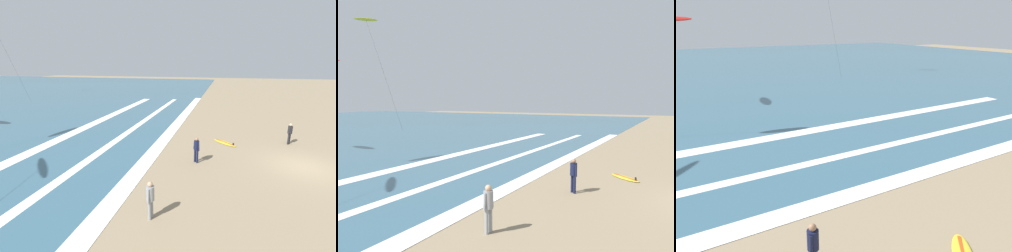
% 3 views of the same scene
% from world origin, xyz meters
% --- Properties ---
extents(wave_foam_shoreline, '(50.94, 1.01, 0.01)m').
position_xyz_m(wave_foam_shoreline, '(0.31, 9.34, 0.01)').
color(wave_foam_shoreline, white).
rests_on(wave_foam_shoreline, ocean_surface).
extents(wave_foam_mid_break, '(45.53, 0.63, 0.01)m').
position_xyz_m(wave_foam_mid_break, '(0.72, 12.93, 0.01)').
color(wave_foam_mid_break, white).
rests_on(wave_foam_mid_break, ocean_surface).
extents(wave_foam_outer_break, '(46.87, 1.05, 0.01)m').
position_xyz_m(wave_foam_outer_break, '(-0.71, 17.49, 0.01)').
color(wave_foam_outer_break, white).
rests_on(wave_foam_outer_break, ocean_surface).
extents(surfer_background_far, '(0.39, 0.45, 1.60)m').
position_xyz_m(surfer_background_far, '(-0.87, 6.30, 0.96)').
color(surfer_background_far, '#141938').
rests_on(surfer_background_far, ground).
extents(surfer_left_near, '(0.51, 0.32, 1.60)m').
position_xyz_m(surfer_left_near, '(-6.69, 7.35, 0.96)').
color(surfer_left_near, gray).
rests_on(surfer_left_near, ground).
extents(surfboard_left_pile, '(1.84, 1.97, 0.25)m').
position_xyz_m(surfboard_left_pile, '(3.18, 4.63, 0.05)').
color(surfboard_left_pile, yellow).
rests_on(surfboard_left_pile, ground).
extents(kite_yellow_high_left, '(3.09, 9.93, 16.15)m').
position_xyz_m(kite_yellow_high_left, '(18.22, 43.35, 15.80)').
color(kite_yellow_high_left, yellow).
rests_on(kite_yellow_high_left, ground).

